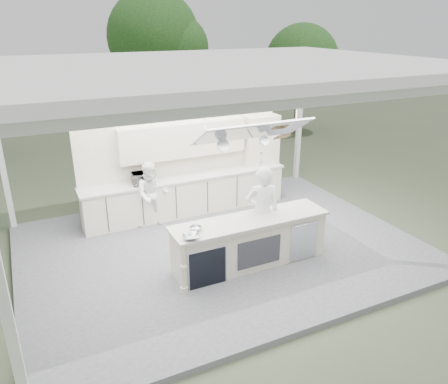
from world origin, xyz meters
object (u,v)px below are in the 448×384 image
demo_island (249,242)px  head_chef (262,212)px  back_counter (187,194)px  sous_chef (152,195)px

demo_island → head_chef: head_chef is taller
back_counter → sous_chef: (-0.98, -0.35, 0.29)m
demo_island → back_counter: bearing=93.6°
head_chef → sous_chef: (-1.55, 2.25, -0.17)m
head_chef → back_counter: bearing=-63.5°
demo_island → back_counter: same height
back_counter → sous_chef: 1.08m
demo_island → head_chef: size_ratio=1.66×
demo_island → sous_chef: sous_chef is taller
demo_island → head_chef: (0.39, 0.21, 0.46)m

